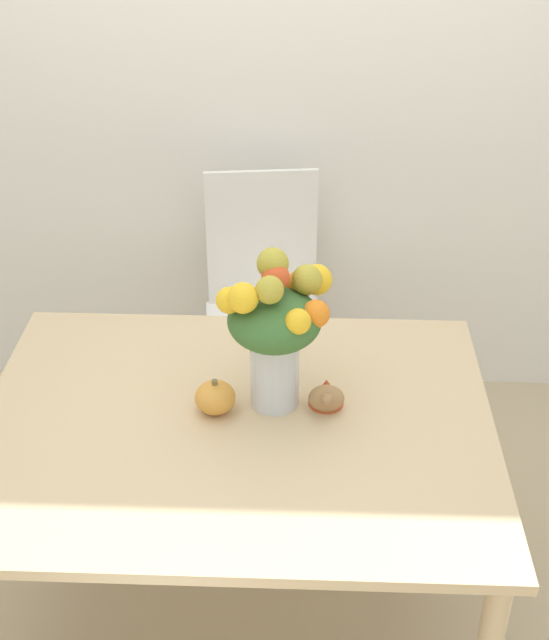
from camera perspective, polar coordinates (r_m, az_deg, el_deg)
ground_plane at (r=2.85m, az=-2.17°, el=-18.06°), size 12.00×12.00×0.00m
wall_back at (r=3.20m, az=-0.99°, el=16.84°), size 8.00×0.06×2.70m
dining_table at (r=2.39m, az=-2.47°, el=-8.09°), size 1.35×1.05×0.72m
flower_vase at (r=2.28m, az=0.15°, el=-0.51°), size 0.29×0.26×0.44m
pumpkin at (r=2.35m, az=-3.82°, el=-4.96°), size 0.11×0.11×0.10m
turkey_figurine at (r=2.37m, az=3.34°, el=-4.78°), size 0.10×0.13×0.08m
dining_chair_near_window at (r=3.22m, az=-0.66°, el=0.72°), size 0.47×0.47×0.99m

